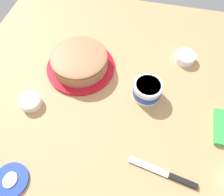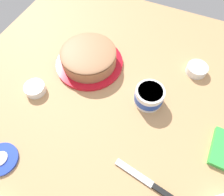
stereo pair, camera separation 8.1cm
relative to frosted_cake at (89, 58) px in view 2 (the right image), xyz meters
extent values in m
plane|color=tan|center=(-0.22, -0.27, -0.04)|extent=(1.54, 1.54, 0.00)
cylinder|color=red|center=(0.00, 0.00, -0.03)|extent=(0.30, 0.30, 0.01)
cylinder|color=#DBB77A|center=(0.00, 0.00, 0.00)|extent=(0.22, 0.22, 0.05)
cylinder|color=#9E6B47|center=(0.00, 0.00, 0.00)|extent=(0.24, 0.24, 0.06)
ellipsoid|color=#9E6B47|center=(0.00, 0.00, 0.03)|extent=(0.24, 0.24, 0.02)
cylinder|color=white|center=(-0.08, -0.30, 0.00)|extent=(0.11, 0.11, 0.07)
cylinder|color=#2347B2|center=(-0.08, -0.30, -0.01)|extent=(0.11, 0.11, 0.03)
cylinder|color=#9E6B47|center=(-0.08, -0.30, 0.03)|extent=(0.10, 0.10, 0.01)
cylinder|color=#233DAD|center=(-0.51, 0.08, -0.04)|extent=(0.12, 0.12, 0.01)
ellipsoid|color=white|center=(-0.51, 0.08, -0.03)|extent=(0.05, 0.05, 0.01)
cube|color=silver|center=(-0.36, -0.35, -0.03)|extent=(0.05, 0.14, 0.00)
cube|color=black|center=(-0.38, -0.47, -0.03)|extent=(0.03, 0.10, 0.01)
cylinder|color=white|center=(0.15, -0.45, -0.02)|extent=(0.09, 0.09, 0.04)
cylinder|color=yellow|center=(0.15, -0.45, -0.02)|extent=(0.07, 0.07, 0.01)
ellipsoid|color=yellow|center=(0.15, -0.45, -0.02)|extent=(0.06, 0.06, 0.02)
cylinder|color=white|center=(-0.22, 0.14, -0.02)|extent=(0.08, 0.08, 0.03)
cylinder|color=pink|center=(-0.22, 0.14, -0.02)|extent=(0.07, 0.07, 0.01)
ellipsoid|color=pink|center=(-0.22, 0.14, -0.02)|extent=(0.06, 0.06, 0.02)
cube|color=green|center=(-0.16, -0.61, -0.03)|extent=(0.15, 0.09, 0.02)
camera|label=1|loc=(-0.55, -0.27, 0.69)|focal=33.39mm
camera|label=2|loc=(-0.53, -0.35, 0.69)|focal=33.39mm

